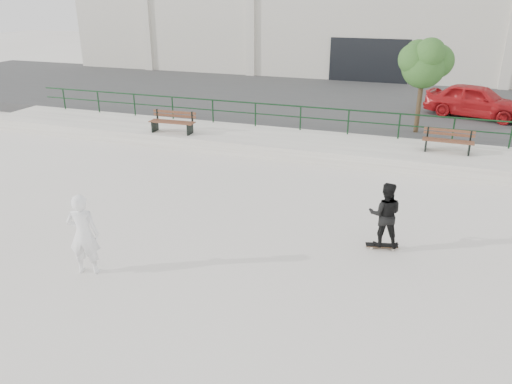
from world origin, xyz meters
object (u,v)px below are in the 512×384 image
at_px(tree, 425,62).
at_px(seated_skater, 83,234).
at_px(bench_right, 448,141).
at_px(bench_left, 173,122).
at_px(skateboard, 382,245).
at_px(red_car, 476,101).
at_px(standing_skater, 385,214).

xyz_separation_m(tree, seated_skater, (-6.44, -13.20, -2.40)).
bearing_deg(bench_right, bench_left, -173.11).
bearing_deg(tree, skateboard, -91.66).
bearing_deg(red_car, bench_left, 138.52).
bearing_deg(tree, seated_skater, -116.01).
bearing_deg(tree, bench_right, -64.58).
xyz_separation_m(standing_skater, seated_skater, (-6.16, -3.38, 0.04)).
distance_m(bench_left, seated_skater, 10.26).
bearing_deg(skateboard, bench_left, 131.20).
xyz_separation_m(red_car, skateboard, (-2.66, -13.49, -1.19)).
height_order(skateboard, standing_skater, standing_skater).
relative_size(bench_left, bench_right, 1.08).
bearing_deg(standing_skater, bench_left, -41.35).
relative_size(red_car, seated_skater, 2.34).
height_order(tree, skateboard, tree).
distance_m(bench_left, standing_skater, 11.23).
bearing_deg(standing_skater, tree, -98.19).
bearing_deg(bench_right, red_car, 81.00).
bearing_deg(red_car, tree, 164.79).
bearing_deg(bench_left, tree, 17.25).
bearing_deg(seated_skater, tree, -132.40).
height_order(bench_right, skateboard, bench_right).
xyz_separation_m(bench_right, skateboard, (-1.47, -7.33, -0.83)).
distance_m(red_car, seated_skater, 19.04).
relative_size(skateboard, standing_skater, 0.49).
bearing_deg(tree, red_car, 57.09).
distance_m(bench_left, tree, 10.38).
relative_size(bench_left, skateboard, 2.39).
relative_size(bench_left, seated_skater, 1.01).
bearing_deg(bench_right, seated_skater, -123.49).
height_order(bench_right, tree, tree).
bearing_deg(tree, bench_left, -160.24).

